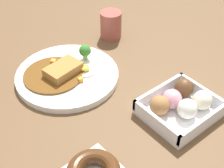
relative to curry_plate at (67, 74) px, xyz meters
name	(u,v)px	position (x,y,z in m)	size (l,w,h in m)	color
ground_plane	(111,101)	(-0.04, 0.15, -0.01)	(1.60, 1.60, 0.00)	brown
curry_plate	(67,74)	(0.00, 0.00, 0.00)	(0.29, 0.29, 0.07)	white
donut_box	(180,105)	(-0.14, 0.29, 0.01)	(0.17, 0.15, 0.06)	white
coffee_mug	(111,25)	(-0.24, -0.09, 0.03)	(0.07, 0.07, 0.09)	#9E4C42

